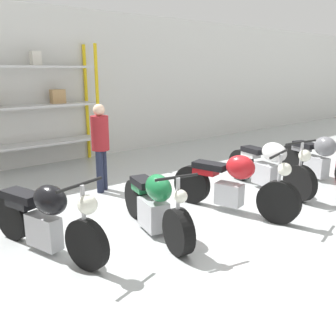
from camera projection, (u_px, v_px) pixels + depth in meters
name	position (u px, v px, depth m)	size (l,w,h in m)	color
ground_plane	(185.00, 217.00, 5.76)	(30.00, 30.00, 0.00)	#B2B7B7
back_wall	(52.00, 87.00, 8.76)	(30.00, 0.08, 3.60)	silver
shelving_rack	(28.00, 105.00, 8.13)	(3.23, 0.63, 2.78)	yellow
motorcycle_black	(46.00, 217.00, 4.51)	(0.82, 1.96, 1.02)	black
motorcycle_green	(155.00, 205.00, 5.10)	(0.71, 1.93, 0.99)	black
motorcycle_red	(233.00, 184.00, 5.84)	(0.83, 2.11, 1.06)	black
motorcycle_white	(269.00, 166.00, 6.96)	(0.71, 2.12, 1.04)	black
motorcycle_grey	(319.00, 158.00, 7.58)	(0.87, 2.10, 1.04)	black
person_browsing	(100.00, 141.00, 6.76)	(0.45, 0.45, 1.61)	#1E2338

